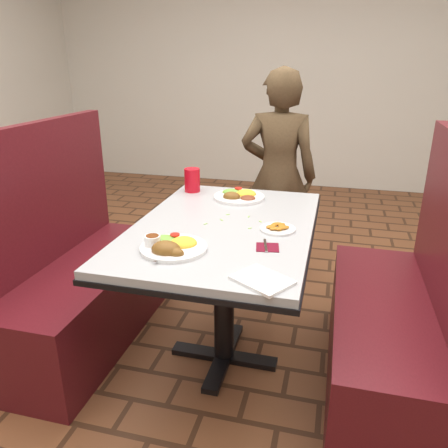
# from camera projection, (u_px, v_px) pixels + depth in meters

# --- Properties ---
(dining_table) EXTENTS (0.81, 1.21, 0.75)m
(dining_table) POSITION_uv_depth(u_px,v_px,m) (224.00, 243.00, 2.04)
(dining_table) COLOR #AFB2B4
(dining_table) RESTS_ON ground
(booth_bench_left) EXTENTS (0.47, 1.20, 1.17)m
(booth_bench_left) POSITION_uv_depth(u_px,v_px,m) (81.00, 284.00, 2.35)
(booth_bench_left) COLOR #5B141B
(booth_bench_left) RESTS_ON ground
(booth_bench_right) EXTENTS (0.47, 1.20, 1.17)m
(booth_bench_right) POSITION_uv_depth(u_px,v_px,m) (395.00, 327.00, 1.97)
(booth_bench_right) COLOR #5B141B
(booth_bench_right) RESTS_ON ground
(diner_person) EXTENTS (0.53, 0.36, 1.42)m
(diner_person) POSITION_uv_depth(u_px,v_px,m) (278.00, 176.00, 2.98)
(diner_person) COLOR brown
(diner_person) RESTS_ON ground
(near_dinner_plate) EXTENTS (0.27, 0.27, 0.08)m
(near_dinner_plate) POSITION_uv_depth(u_px,v_px,m) (172.00, 243.00, 1.73)
(near_dinner_plate) COLOR white
(near_dinner_plate) RESTS_ON dining_table
(far_dinner_plate) EXTENTS (0.28, 0.28, 0.07)m
(far_dinner_plate) POSITION_uv_depth(u_px,v_px,m) (239.00, 194.00, 2.37)
(far_dinner_plate) COLOR white
(far_dinner_plate) RESTS_ON dining_table
(plantain_plate) EXTENTS (0.16, 0.16, 0.02)m
(plantain_plate) POSITION_uv_depth(u_px,v_px,m) (278.00, 228.00, 1.93)
(plantain_plate) COLOR white
(plantain_plate) RESTS_ON dining_table
(maroon_napkin) EXTENTS (0.11, 0.11, 0.00)m
(maroon_napkin) POSITION_uv_depth(u_px,v_px,m) (268.00, 247.00, 1.76)
(maroon_napkin) COLOR #5C0D1C
(maroon_napkin) RESTS_ON dining_table
(spoon_utensil) EXTENTS (0.04, 0.13, 0.00)m
(spoon_utensil) POSITION_uv_depth(u_px,v_px,m) (265.00, 245.00, 1.77)
(spoon_utensil) COLOR silver
(spoon_utensil) RESTS_ON dining_table
(red_tumbler) EXTENTS (0.09, 0.09, 0.13)m
(red_tumbler) POSITION_uv_depth(u_px,v_px,m) (192.00, 180.00, 2.49)
(red_tumbler) COLOR red
(red_tumbler) RESTS_ON dining_table
(paper_napkin) EXTENTS (0.24, 0.22, 0.01)m
(paper_napkin) POSITION_uv_depth(u_px,v_px,m) (262.00, 280.00, 1.49)
(paper_napkin) COLOR white
(paper_napkin) RESTS_ON dining_table
(knife_utensil) EXTENTS (0.06, 0.18, 0.00)m
(knife_utensil) POSITION_uv_depth(u_px,v_px,m) (169.00, 253.00, 1.68)
(knife_utensil) COLOR #BABABE
(knife_utensil) RESTS_ON dining_table
(fork_utensil) EXTENTS (0.06, 0.13, 0.00)m
(fork_utensil) POSITION_uv_depth(u_px,v_px,m) (163.00, 253.00, 1.69)
(fork_utensil) COLOR silver
(fork_utensil) RESTS_ON dining_table
(lettuce_shreds) EXTENTS (0.28, 0.32, 0.00)m
(lettuce_shreds) POSITION_uv_depth(u_px,v_px,m) (235.00, 220.00, 2.05)
(lettuce_shreds) COLOR #91BD4B
(lettuce_shreds) RESTS_ON dining_table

